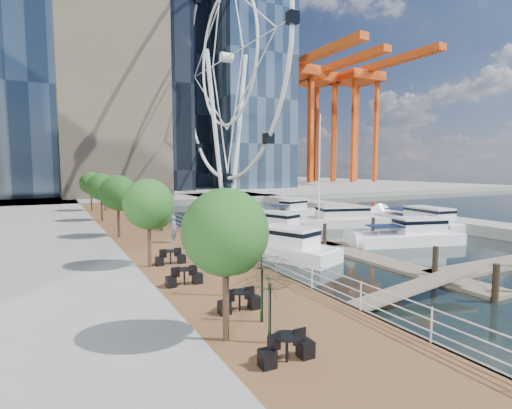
% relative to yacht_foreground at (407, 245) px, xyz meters
% --- Properties ---
extents(ground, '(520.00, 520.00, 0.00)m').
position_rel_yacht_foreground_xyz_m(ground, '(-9.36, -5.57, 0.00)').
color(ground, black).
rests_on(ground, ground).
extents(boardwalk, '(6.00, 60.00, 1.00)m').
position_rel_yacht_foreground_xyz_m(boardwalk, '(-18.36, 9.43, 0.50)').
color(boardwalk, brown).
rests_on(boardwalk, ground).
extents(seawall, '(0.25, 60.00, 1.00)m').
position_rel_yacht_foreground_xyz_m(seawall, '(-15.36, 9.43, 0.50)').
color(seawall, '#595954').
rests_on(seawall, ground).
extents(land_far, '(200.00, 114.00, 1.00)m').
position_rel_yacht_foreground_xyz_m(land_far, '(-9.36, 96.43, 0.50)').
color(land_far, gray).
rests_on(land_far, ground).
extents(breakwater, '(4.00, 60.00, 1.00)m').
position_rel_yacht_foreground_xyz_m(breakwater, '(10.64, 14.43, 0.50)').
color(breakwater, gray).
rests_on(breakwater, ground).
extents(pier, '(14.00, 12.00, 1.00)m').
position_rel_yacht_foreground_xyz_m(pier, '(4.64, 46.43, 0.50)').
color(pier, gray).
rests_on(pier, ground).
extents(railing, '(0.10, 60.00, 1.05)m').
position_rel_yacht_foreground_xyz_m(railing, '(-15.46, 9.43, 1.52)').
color(railing, white).
rests_on(railing, boardwalk).
extents(floating_docks, '(16.00, 34.00, 2.60)m').
position_rel_yacht_foreground_xyz_m(floating_docks, '(-1.39, 4.41, 0.49)').
color(floating_docks, '#6D6051').
rests_on(floating_docks, ground).
extents(ferris_wheel, '(5.80, 45.60, 47.80)m').
position_rel_yacht_foreground_xyz_m(ferris_wheel, '(4.64, 46.43, 25.92)').
color(ferris_wheel, white).
rests_on(ferris_wheel, ground).
extents(port_cranes, '(40.00, 52.00, 38.00)m').
position_rel_yacht_foreground_xyz_m(port_cranes, '(58.31, 90.10, 20.00)').
color(port_cranes, '#D84C14').
rests_on(port_cranes, ground).
extents(street_trees, '(2.60, 42.60, 4.60)m').
position_rel_yacht_foreground_xyz_m(street_trees, '(-20.76, 8.43, 4.29)').
color(street_trees, '#3F2B1C').
rests_on(street_trees, ground).
extents(cafe_tables, '(2.50, 13.70, 0.74)m').
position_rel_yacht_foreground_xyz_m(cafe_tables, '(-19.76, -7.57, 1.37)').
color(cafe_tables, black).
rests_on(cafe_tables, ground).
extents(yacht_foreground, '(10.01, 5.09, 2.15)m').
position_rel_yacht_foreground_xyz_m(yacht_foreground, '(0.00, 0.00, 0.00)').
color(yacht_foreground, white).
rests_on(yacht_foreground, ground).
extents(pedestrian_near, '(0.77, 0.82, 1.89)m').
position_rel_yacht_foreground_xyz_m(pedestrian_near, '(-17.75, 4.31, 1.94)').
color(pedestrian_near, '#505B6B').
rests_on(pedestrian_near, boardwalk).
extents(pedestrian_mid, '(0.67, 0.86, 1.74)m').
position_rel_yacht_foreground_xyz_m(pedestrian_mid, '(-17.30, 9.72, 1.87)').
color(pedestrian_mid, gray).
rests_on(pedestrian_mid, boardwalk).
extents(pedestrian_far, '(1.12, 0.87, 1.77)m').
position_rel_yacht_foreground_xyz_m(pedestrian_far, '(-19.15, 28.39, 1.89)').
color(pedestrian_far, '#2D3138').
rests_on(pedestrian_far, boardwalk).
extents(moored_yachts, '(25.60, 36.73, 11.50)m').
position_rel_yacht_foreground_xyz_m(moored_yachts, '(-0.03, 8.33, 0.00)').
color(moored_yachts, silver).
rests_on(moored_yachts, ground).
extents(cafe_seating, '(3.46, 7.56, 2.60)m').
position_rel_yacht_foreground_xyz_m(cafe_seating, '(-19.26, -9.82, 2.20)').
color(cafe_seating, black).
rests_on(cafe_seating, ground).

